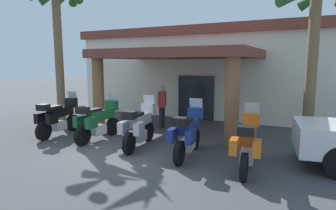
% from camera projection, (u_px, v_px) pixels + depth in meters
% --- Properties ---
extents(ground_plane, '(80.00, 80.00, 0.00)m').
position_uv_depth(ground_plane, '(116.00, 154.00, 8.57)').
color(ground_plane, '#424244').
extents(motel_building, '(14.24, 9.60, 4.48)m').
position_uv_depth(motel_building, '(212.00, 71.00, 15.81)').
color(motel_building, silver).
rests_on(motel_building, ground_plane).
extents(motorcycle_black, '(0.79, 2.21, 1.61)m').
position_uv_depth(motorcycle_black, '(58.00, 117.00, 10.71)').
color(motorcycle_black, black).
rests_on(motorcycle_black, ground_plane).
extents(motorcycle_green, '(0.70, 2.21, 1.61)m').
position_uv_depth(motorcycle_green, '(98.00, 121.00, 10.05)').
color(motorcycle_green, black).
rests_on(motorcycle_green, ground_plane).
extents(motorcycle_silver, '(0.85, 2.20, 1.61)m').
position_uv_depth(motorcycle_silver, '(139.00, 126.00, 9.19)').
color(motorcycle_silver, black).
rests_on(motorcycle_silver, ground_plane).
extents(motorcycle_blue, '(0.77, 2.21, 1.61)m').
position_uv_depth(motorcycle_blue, '(188.00, 133.00, 8.25)').
color(motorcycle_blue, black).
rests_on(motorcycle_blue, ground_plane).
extents(motorcycle_orange, '(0.78, 2.21, 1.61)m').
position_uv_depth(motorcycle_orange, '(248.00, 143.00, 7.21)').
color(motorcycle_orange, black).
rests_on(motorcycle_orange, ground_plane).
extents(pedestrian, '(0.32, 0.52, 1.78)m').
position_uv_depth(pedestrian, '(162.00, 103.00, 11.95)').
color(pedestrian, black).
rests_on(pedestrian, ground_plane).
extents(palm_tree_near_portico, '(2.43, 2.56, 5.75)m').
position_uv_depth(palm_tree_near_portico, '(314.00, 20.00, 9.31)').
color(palm_tree_near_portico, brown).
rests_on(palm_tree_near_portico, ground_plane).
extents(palm_tree_roadside, '(2.25, 2.27, 6.27)m').
position_uv_depth(palm_tree_roadside, '(57.00, 17.00, 12.19)').
color(palm_tree_roadside, brown).
rests_on(palm_tree_roadside, ground_plane).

